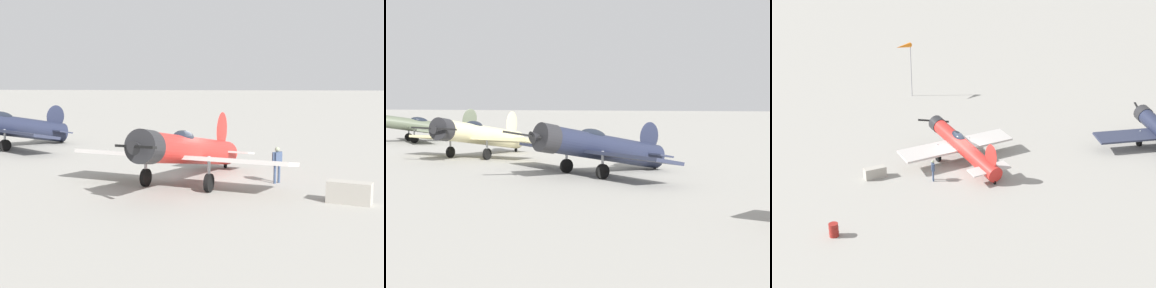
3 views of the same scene
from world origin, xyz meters
The scene contains 5 objects.
ground_plane centered at (0.00, 0.00, 0.00)m, with size 400.00×400.00×0.00m, color gray.
airplane_foreground centered at (0.48, -0.17, 1.55)m, with size 10.69×10.19×3.16m.
airplane_mid_apron centered at (-11.31, -13.90, 1.51)m, with size 9.28×10.60×3.00m.
ground_crew_mechanic centered at (-0.16, 3.92, 1.02)m, with size 0.51×0.48×1.69m.
equipment_crate centered at (3.69, 6.42, 0.43)m, with size 1.27×1.82×0.85m.
Camera 1 is at (24.31, 2.05, 4.79)m, focal length 49.87 mm.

